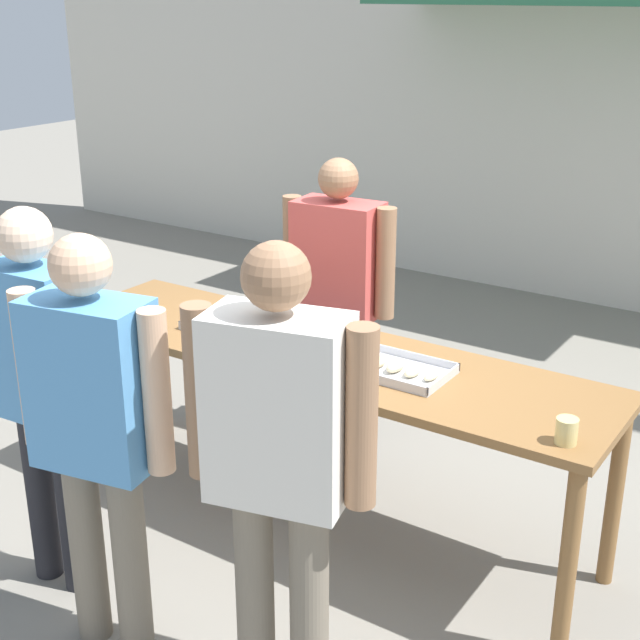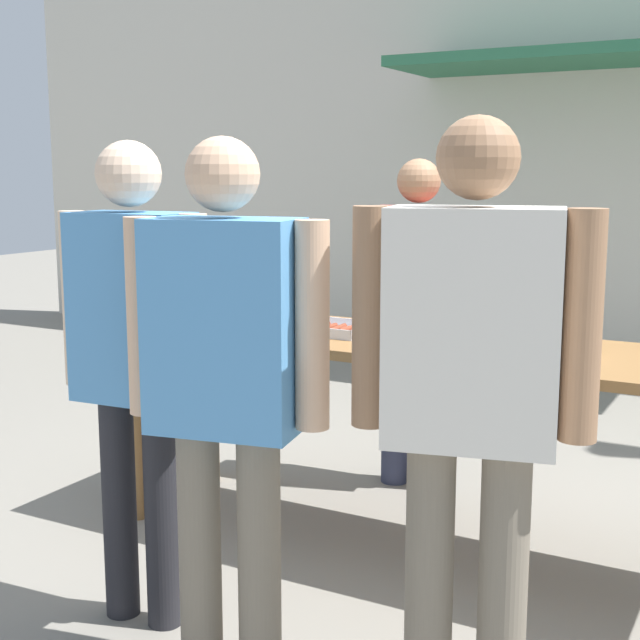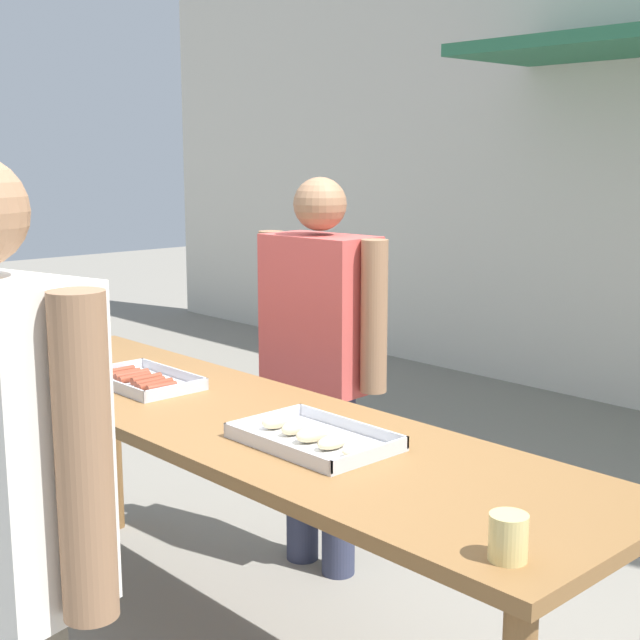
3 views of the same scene
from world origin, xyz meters
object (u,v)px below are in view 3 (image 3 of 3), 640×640
(beer_cup, at_px, (508,537))
(condiment_jar_ketchup, at_px, (6,355))
(person_server_behind_table, at_px, (320,344))
(food_tray_buns, at_px, (312,438))
(food_tray_sausages, at_px, (143,381))

(beer_cup, bearing_deg, condiment_jar_ketchup, -179.68)
(beer_cup, distance_m, person_server_behind_table, 1.88)
(condiment_jar_ketchup, bearing_deg, person_server_behind_table, 51.42)
(food_tray_buns, relative_size, beer_cup, 4.63)
(condiment_jar_ketchup, xyz_separation_m, beer_cup, (2.40, 0.01, 0.01))
(food_tray_sausages, relative_size, food_tray_buns, 0.94)
(food_tray_buns, relative_size, person_server_behind_table, 0.28)
(food_tray_sausages, height_order, beer_cup, beer_cup)
(person_server_behind_table, bearing_deg, food_tray_sausages, -104.87)
(food_tray_sausages, distance_m, condiment_jar_ketchup, 0.68)
(food_tray_sausages, bearing_deg, condiment_jar_ketchup, -160.34)
(food_tray_sausages, relative_size, person_server_behind_table, 0.26)
(food_tray_sausages, distance_m, food_tray_buns, 0.92)
(person_server_behind_table, bearing_deg, food_tray_buns, -48.47)
(beer_cup, bearing_deg, person_server_behind_table, 148.94)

